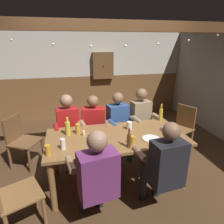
% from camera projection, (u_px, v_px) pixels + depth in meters
% --- Properties ---
extents(ground_plane, '(6.78, 6.78, 0.00)m').
position_uv_depth(ground_plane, '(114.00, 175.00, 3.23)').
color(ground_plane, '#4C331E').
extents(back_wall_upper, '(5.22, 0.12, 1.19)m').
position_uv_depth(back_wall_upper, '(89.00, 54.00, 5.30)').
color(back_wall_upper, beige).
extents(back_wall_wainscot, '(5.22, 0.12, 1.15)m').
position_uv_depth(back_wall_wainscot, '(90.00, 96.00, 5.69)').
color(back_wall_wainscot, brown).
rests_on(back_wall_wainscot, ground_plane).
extents(ceiling_beam, '(4.69, 0.14, 0.16)m').
position_uv_depth(ceiling_beam, '(108.00, 25.00, 2.87)').
color(ceiling_beam, brown).
extents(dining_table, '(1.98, 0.96, 0.76)m').
position_uv_depth(dining_table, '(116.00, 142.00, 2.90)').
color(dining_table, brown).
rests_on(dining_table, ground_plane).
extents(person_0, '(0.54, 0.55, 1.22)m').
position_uv_depth(person_0, '(69.00, 126.00, 3.41)').
color(person_0, '#AD1919').
rests_on(person_0, ground_plane).
extents(person_1, '(0.59, 0.60, 1.17)m').
position_uv_depth(person_1, '(93.00, 125.00, 3.52)').
color(person_1, '#AD1919').
rests_on(person_1, ground_plane).
extents(person_2, '(0.54, 0.58, 1.20)m').
position_uv_depth(person_2, '(119.00, 122.00, 3.61)').
color(person_2, '#2D4C84').
rests_on(person_2, ground_plane).
extents(person_3, '(0.52, 0.55, 1.25)m').
position_uv_depth(person_3, '(142.00, 120.00, 3.69)').
color(person_3, '#997F60').
rests_on(person_3, ground_plane).
extents(person_4, '(0.59, 0.59, 1.23)m').
position_uv_depth(person_4, '(97.00, 175.00, 2.15)').
color(person_4, '#6B2D66').
rests_on(person_4, ground_plane).
extents(person_5, '(0.54, 0.57, 1.24)m').
position_uv_depth(person_5, '(164.00, 165.00, 2.33)').
color(person_5, black).
rests_on(person_5, ground_plane).
extents(chair_empty_near_right, '(0.58, 0.58, 0.88)m').
position_uv_depth(chair_empty_near_right, '(181.00, 127.00, 3.90)').
color(chair_empty_near_right, brown).
rests_on(chair_empty_near_right, ground_plane).
extents(chair_empty_near_left, '(0.58, 0.58, 0.88)m').
position_uv_depth(chair_empty_near_left, '(11.00, 196.00, 2.15)').
color(chair_empty_near_left, brown).
rests_on(chair_empty_near_left, ground_plane).
extents(chair_empty_far_end, '(0.60, 0.60, 0.88)m').
position_uv_depth(chair_empty_far_end, '(21.00, 140.00, 3.37)').
color(chair_empty_far_end, brown).
rests_on(chair_empty_far_end, ground_plane).
extents(table_candle, '(0.04, 0.04, 0.08)m').
position_uv_depth(table_candle, '(84.00, 133.00, 2.86)').
color(table_candle, '#F9E08C').
rests_on(table_candle, dining_table).
extents(condiment_caddy, '(0.14, 0.10, 0.05)m').
position_uv_depth(condiment_caddy, '(166.00, 129.00, 3.04)').
color(condiment_caddy, '#B2B7BC').
rests_on(condiment_caddy, dining_table).
extents(plate_0, '(0.24, 0.24, 0.01)m').
position_uv_depth(plate_0, '(151.00, 139.00, 2.77)').
color(plate_0, white).
rests_on(plate_0, dining_table).
extents(bottle_0, '(0.07, 0.07, 0.27)m').
position_uv_depth(bottle_0, '(68.00, 128.00, 2.87)').
color(bottle_0, gold).
rests_on(bottle_0, dining_table).
extents(bottle_1, '(0.06, 0.06, 0.29)m').
position_uv_depth(bottle_1, '(161.00, 114.00, 3.40)').
color(bottle_1, gold).
rests_on(bottle_1, dining_table).
extents(bottle_2, '(0.05, 0.05, 0.26)m').
position_uv_depth(bottle_2, '(129.00, 140.00, 2.53)').
color(bottle_2, '#593314').
rests_on(bottle_2, dining_table).
extents(pint_glass_0, '(0.07, 0.07, 0.11)m').
position_uv_depth(pint_glass_0, '(132.00, 140.00, 2.64)').
color(pint_glass_0, gold).
rests_on(pint_glass_0, dining_table).
extents(pint_glass_1, '(0.06, 0.06, 0.14)m').
position_uv_depth(pint_glass_1, '(63.00, 144.00, 2.49)').
color(pint_glass_1, white).
rests_on(pint_glass_1, dining_table).
extents(pint_glass_2, '(0.07, 0.07, 0.15)m').
position_uv_depth(pint_glass_2, '(78.00, 129.00, 2.92)').
color(pint_glass_2, gold).
rests_on(pint_glass_2, dining_table).
extents(pint_glass_3, '(0.08, 0.08, 0.11)m').
position_uv_depth(pint_glass_3, '(95.00, 143.00, 2.54)').
color(pint_glass_3, '#E5C64C').
rests_on(pint_glass_3, dining_table).
extents(pint_glass_4, '(0.08, 0.08, 0.12)m').
position_uv_depth(pint_glass_4, '(129.00, 125.00, 3.07)').
color(pint_glass_4, white).
rests_on(pint_glass_4, dining_table).
extents(pint_glass_5, '(0.07, 0.07, 0.13)m').
position_uv_depth(pint_glass_5, '(48.00, 150.00, 2.36)').
color(pint_glass_5, gold).
rests_on(pint_glass_5, dining_table).
extents(wall_dart_cabinet, '(0.56, 0.15, 0.70)m').
position_uv_depth(wall_dart_cabinet, '(103.00, 66.00, 5.36)').
color(wall_dart_cabinet, brown).
extents(string_lights, '(3.69, 0.04, 0.20)m').
position_uv_depth(string_lights, '(109.00, 41.00, 2.90)').
color(string_lights, '#F9EAB2').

